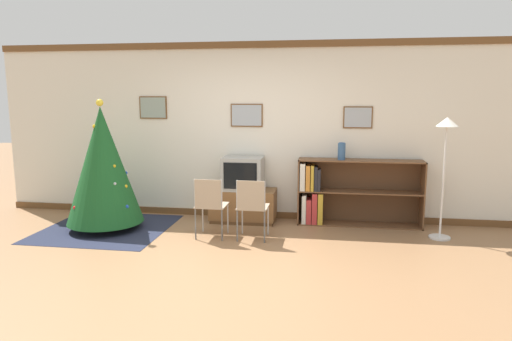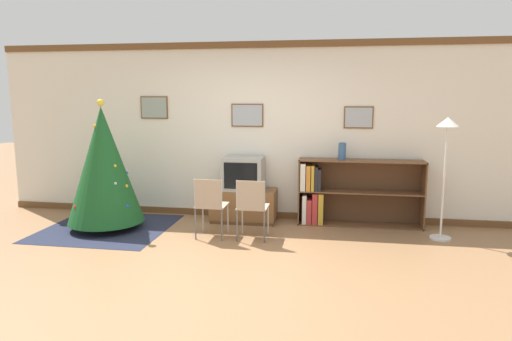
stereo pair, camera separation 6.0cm
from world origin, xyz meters
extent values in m
plane|color=#936B47|center=(0.00, 0.00, 0.00)|extent=(24.00, 24.00, 0.00)
cube|color=silver|center=(0.00, 2.16, 1.35)|extent=(8.19, 0.08, 2.70)
cube|color=brown|center=(0.00, 2.11, 2.65)|extent=(8.19, 0.03, 0.10)
cube|color=brown|center=(0.00, 2.11, 0.05)|extent=(8.19, 0.03, 0.10)
cube|color=brown|center=(-1.57, 2.11, 1.71)|extent=(0.45, 0.02, 0.35)
cube|color=gray|center=(-1.57, 2.10, 1.71)|extent=(0.41, 0.01, 0.32)
cube|color=brown|center=(-0.07, 2.11, 1.60)|extent=(0.49, 0.02, 0.35)
cube|color=#9EA8B2|center=(-0.07, 2.10, 1.60)|extent=(0.46, 0.01, 0.31)
cube|color=brown|center=(1.60, 2.11, 1.58)|extent=(0.42, 0.02, 0.32)
cube|color=#9EA8B2|center=(1.60, 2.10, 1.58)|extent=(0.39, 0.01, 0.29)
cube|color=#23283D|center=(-1.96, 1.15, 0.00)|extent=(1.75, 1.73, 0.01)
cylinder|color=maroon|center=(-1.96, 1.15, 0.06)|extent=(0.36, 0.36, 0.10)
cone|color=#195123|center=(-1.96, 1.15, 0.93)|extent=(1.07, 1.07, 1.64)
sphere|color=yellow|center=(-1.96, 1.15, 1.80)|extent=(0.10, 0.10, 0.10)
sphere|color=#1E4CB2|center=(-1.69, 1.30, 0.80)|extent=(0.05, 0.05, 0.05)
sphere|color=silver|center=(-1.70, 0.95, 0.71)|extent=(0.04, 0.04, 0.04)
sphere|color=red|center=(-2.08, 1.49, 0.60)|extent=(0.04, 0.04, 0.04)
sphere|color=gold|center=(-1.73, 1.03, 0.94)|extent=(0.04, 0.04, 0.04)
sphere|color=gold|center=(-2.03, 1.10, 1.48)|extent=(0.06, 0.06, 0.06)
sphere|color=red|center=(-2.23, 0.81, 0.39)|extent=(0.05, 0.05, 0.05)
sphere|color=#1E4CB2|center=(-1.56, 0.99, 0.38)|extent=(0.05, 0.05, 0.05)
sphere|color=gold|center=(-1.61, 1.10, 0.64)|extent=(0.05, 0.05, 0.05)
cube|color=brown|center=(-0.08, 1.85, 0.03)|extent=(0.94, 0.46, 0.05)
cube|color=brown|center=(-0.08, 1.85, 0.27)|extent=(0.98, 0.48, 0.45)
cube|color=#9E9E99|center=(-0.08, 1.85, 0.74)|extent=(0.60, 0.46, 0.50)
cube|color=black|center=(-0.08, 1.61, 0.74)|extent=(0.49, 0.01, 0.39)
cube|color=tan|center=(-0.36, 1.05, 0.43)|extent=(0.40, 0.40, 0.02)
cube|color=tan|center=(-0.36, 0.85, 0.63)|extent=(0.35, 0.01, 0.38)
cylinder|color=#B2B2B2|center=(-0.54, 1.23, 0.21)|extent=(0.02, 0.02, 0.42)
cylinder|color=#B2B2B2|center=(-0.18, 1.23, 0.21)|extent=(0.02, 0.02, 0.42)
cylinder|color=#B2B2B2|center=(-0.54, 0.87, 0.21)|extent=(0.02, 0.02, 0.42)
cylinder|color=#B2B2B2|center=(-0.18, 0.87, 0.21)|extent=(0.02, 0.02, 0.42)
cylinder|color=#B2B2B2|center=(-0.54, 0.87, 0.41)|extent=(0.02, 0.02, 0.82)
cylinder|color=#B2B2B2|center=(-0.18, 0.87, 0.41)|extent=(0.02, 0.02, 0.82)
cube|color=tan|center=(0.20, 1.05, 0.43)|extent=(0.40, 0.40, 0.02)
cube|color=tan|center=(0.20, 0.85, 0.63)|extent=(0.35, 0.01, 0.38)
cylinder|color=#B2B2B2|center=(0.02, 1.23, 0.21)|extent=(0.02, 0.02, 0.42)
cylinder|color=#B2B2B2|center=(0.38, 1.23, 0.21)|extent=(0.02, 0.02, 0.42)
cylinder|color=#B2B2B2|center=(0.02, 0.87, 0.21)|extent=(0.02, 0.02, 0.42)
cylinder|color=#B2B2B2|center=(0.38, 0.87, 0.21)|extent=(0.02, 0.02, 0.42)
cylinder|color=#B2B2B2|center=(0.02, 0.87, 0.41)|extent=(0.02, 0.02, 0.82)
cylinder|color=#B2B2B2|center=(0.38, 0.87, 0.41)|extent=(0.02, 0.02, 0.82)
cube|color=brown|center=(0.76, 1.92, 0.49)|extent=(0.02, 0.36, 0.97)
cube|color=brown|center=(2.53, 1.92, 0.49)|extent=(0.02, 0.36, 0.97)
cube|color=brown|center=(1.64, 1.92, 0.97)|extent=(1.80, 0.36, 0.02)
cube|color=brown|center=(1.64, 1.92, 0.01)|extent=(1.80, 0.36, 0.02)
cube|color=brown|center=(1.64, 1.92, 0.51)|extent=(1.76, 0.36, 0.02)
cube|color=brown|center=(1.64, 2.10, 0.49)|extent=(1.80, 0.01, 0.97)
cube|color=silver|center=(0.84, 1.85, 0.23)|extent=(0.06, 0.22, 0.43)
cube|color=#B73333|center=(0.91, 1.87, 0.20)|extent=(0.07, 0.25, 0.36)
cube|color=#B73333|center=(1.00, 1.88, 0.25)|extent=(0.08, 0.26, 0.46)
cube|color=gold|center=(1.08, 1.86, 0.25)|extent=(0.07, 0.24, 0.46)
cube|color=silver|center=(0.81, 1.86, 0.72)|extent=(0.07, 0.22, 0.40)
cube|color=orange|center=(0.89, 1.88, 0.70)|extent=(0.06, 0.27, 0.37)
cube|color=gold|center=(0.96, 1.89, 0.70)|extent=(0.04, 0.30, 0.37)
cube|color=#232328|center=(1.01, 1.86, 0.69)|extent=(0.04, 0.24, 0.36)
cube|color=#232328|center=(1.05, 1.87, 0.68)|extent=(0.04, 0.24, 0.32)
cylinder|color=#335684|center=(1.37, 1.90, 1.10)|extent=(0.11, 0.11, 0.24)
torus|color=#335684|center=(1.37, 1.90, 1.22)|extent=(0.10, 0.10, 0.02)
cylinder|color=silver|center=(2.68, 1.42, 0.01)|extent=(0.28, 0.28, 0.03)
cylinder|color=silver|center=(2.68, 1.42, 0.76)|extent=(0.03, 0.03, 1.48)
cone|color=white|center=(2.68, 1.42, 1.56)|extent=(0.28, 0.28, 0.12)
camera|label=1|loc=(1.16, -4.79, 1.89)|focal=32.00mm
camera|label=2|loc=(1.22, -4.78, 1.89)|focal=32.00mm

